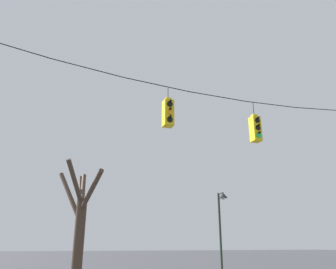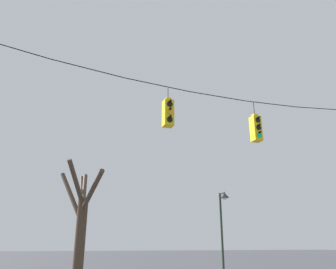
{
  "view_description": "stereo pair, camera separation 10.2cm",
  "coord_description": "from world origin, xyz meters",
  "px_view_note": "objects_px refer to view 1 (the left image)",
  "views": [
    {
      "loc": [
        -5.73,
        -10.17,
        1.54
      ],
      "look_at": [
        -2.03,
        -0.32,
        5.12
      ],
      "focal_mm": 35.0,
      "sensor_mm": 36.0,
      "label": 1
    },
    {
      "loc": [
        -5.64,
        -10.2,
        1.54
      ],
      "look_at": [
        -2.03,
        -0.32,
        5.12
      ],
      "focal_mm": 35.0,
      "sensor_mm": 36.0,
      "label": 2
    }
  ],
  "objects_px": {
    "bare_tree": "(79,219)",
    "traffic_light_near_left_pole": "(168,113)",
    "traffic_light_near_right_pole": "(255,129)",
    "street_lamp": "(222,212)"
  },
  "relations": [
    {
      "from": "street_lamp",
      "to": "bare_tree",
      "type": "height_order",
      "value": "bare_tree"
    },
    {
      "from": "traffic_light_near_right_pole",
      "to": "street_lamp",
      "type": "bearing_deg",
      "value": 73.03
    },
    {
      "from": "traffic_light_near_left_pole",
      "to": "street_lamp",
      "type": "xyz_separation_m",
      "value": [
        5.46,
        6.19,
        -2.65
      ]
    },
    {
      "from": "traffic_light_near_left_pole",
      "to": "traffic_light_near_right_pole",
      "type": "xyz_separation_m",
      "value": [
        3.57,
        0.0,
        -0.13
      ]
    },
    {
      "from": "bare_tree",
      "to": "traffic_light_near_left_pole",
      "type": "bearing_deg",
      "value": -68.85
    },
    {
      "from": "street_lamp",
      "to": "traffic_light_near_left_pole",
      "type": "bearing_deg",
      "value": -131.41
    },
    {
      "from": "traffic_light_near_right_pole",
      "to": "bare_tree",
      "type": "bearing_deg",
      "value": 135.95
    },
    {
      "from": "traffic_light_near_left_pole",
      "to": "bare_tree",
      "type": "bearing_deg",
      "value": 111.15
    },
    {
      "from": "traffic_light_near_left_pole",
      "to": "traffic_light_near_right_pole",
      "type": "bearing_deg",
      "value": 0.0
    },
    {
      "from": "street_lamp",
      "to": "bare_tree",
      "type": "bearing_deg",
      "value": -174.97
    }
  ]
}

